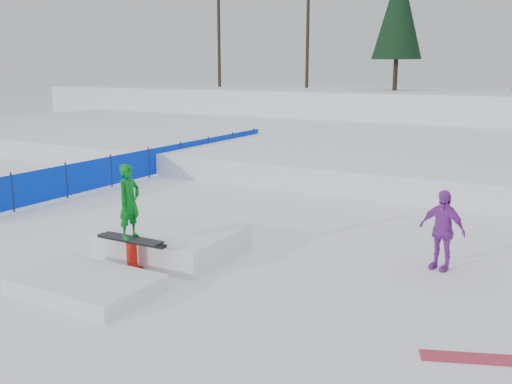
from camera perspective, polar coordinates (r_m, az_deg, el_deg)
The scene contains 7 objects.
ground at distance 11.90m, azimuth -6.89°, elevation -6.73°, with size 120.00×120.00×0.00m, color white.
snow_berm at distance 39.69m, azimuth 19.80°, elevation 7.77°, with size 60.00×14.00×2.40m, color white.
snow_midrise at distance 26.14m, azimuth 14.31°, elevation 4.33°, with size 50.00×18.00×0.80m, color white.
safety_fence at distance 20.73m, azimuth -10.68°, elevation 2.92°, with size 0.05×16.00×1.10m.
spectator_purple at distance 11.63m, azimuth 18.09°, elevation -3.62°, with size 0.93×0.39×1.59m, color purple.
loose_board_red at distance 8.57m, azimuth 20.90°, elevation -15.27°, with size 1.40×0.28×0.03m, color #A5273B.
jib_rail_feature at distance 11.70m, azimuth -10.42°, elevation -5.61°, with size 2.60×4.40×2.11m.
Camera 1 is at (6.72, -9.03, 3.87)m, focal length 40.00 mm.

